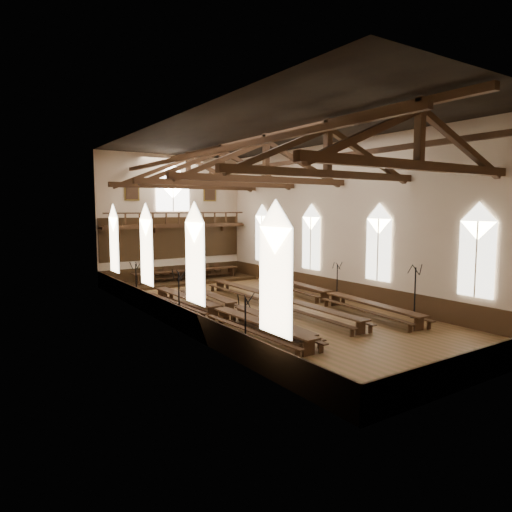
# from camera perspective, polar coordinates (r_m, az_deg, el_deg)

# --- Properties ---
(ground) EXTENTS (26.00, 26.00, 0.00)m
(ground) POSITION_cam_1_polar(r_m,az_deg,el_deg) (26.33, 1.23, -6.76)
(ground) COLOR brown
(ground) RESTS_ON ground
(room_walls) EXTENTS (26.00, 26.00, 26.00)m
(room_walls) POSITION_cam_1_polar(r_m,az_deg,el_deg) (25.68, 1.26, 7.44)
(room_walls) COLOR beige
(room_walls) RESTS_ON ground
(wainscot_band) EXTENTS (12.00, 26.00, 1.20)m
(wainscot_band) POSITION_cam_1_polar(r_m,az_deg,el_deg) (26.20, 1.23, -5.48)
(wainscot_band) COLOR #362010
(wainscot_band) RESTS_ON ground
(side_windows) EXTENTS (11.85, 19.80, 4.50)m
(side_windows) POSITION_cam_1_polar(r_m,az_deg,el_deg) (25.76, 1.25, 1.38)
(side_windows) COLOR white
(side_windows) RESTS_ON room_walls
(end_window) EXTENTS (2.80, 0.12, 3.80)m
(end_window) POSITION_cam_1_polar(r_m,az_deg,el_deg) (37.02, -10.36, 8.09)
(end_window) COLOR white
(end_window) RESTS_ON room_walls
(minstrels_gallery) EXTENTS (11.80, 1.24, 3.70)m
(minstrels_gallery) POSITION_cam_1_polar(r_m,az_deg,el_deg) (36.83, -10.12, 2.94)
(minstrels_gallery) COLOR #382311
(minstrels_gallery) RESTS_ON room_walls
(portraits) EXTENTS (7.75, 0.09, 1.45)m
(portraits) POSITION_cam_1_polar(r_m,az_deg,el_deg) (37.02, -10.36, 7.90)
(portraits) COLOR brown
(portraits) RESTS_ON room_walls
(roof_trusses) EXTENTS (11.70, 25.70, 2.80)m
(roof_trusses) POSITION_cam_1_polar(r_m,az_deg,el_deg) (25.79, 1.27, 11.34)
(roof_trusses) COLOR #382311
(roof_trusses) RESTS_ON room_walls
(refectory_row_a) EXTENTS (1.80, 14.48, 0.75)m
(refectory_row_a) POSITION_cam_1_polar(r_m,az_deg,el_deg) (23.75, -4.76, -6.83)
(refectory_row_a) COLOR #382311
(refectory_row_a) RESTS_ON ground
(refectory_row_b) EXTENTS (1.90, 13.92, 0.69)m
(refectory_row_b) POSITION_cam_1_polar(r_m,az_deg,el_deg) (24.64, -2.46, -6.45)
(refectory_row_b) COLOR #382311
(refectory_row_b) RESTS_ON ground
(refectory_row_c) EXTENTS (1.54, 14.17, 0.72)m
(refectory_row_c) POSITION_cam_1_polar(r_m,az_deg,el_deg) (26.77, 2.48, -5.39)
(refectory_row_c) COLOR #382311
(refectory_row_c) RESTS_ON ground
(refectory_row_d) EXTENTS (2.23, 14.60, 0.76)m
(refectory_row_d) POSITION_cam_1_polar(r_m,az_deg,el_deg) (28.21, 9.28, -4.82)
(refectory_row_d) COLOR #382311
(refectory_row_d) RESTS_ON ground
(dais) EXTENTS (11.40, 3.11, 0.21)m
(dais) POSITION_cam_1_polar(r_m,az_deg,el_deg) (36.24, -8.63, -3.13)
(dais) COLOR #362010
(dais) RESTS_ON ground
(high_table) EXTENTS (8.63, 1.20, 0.81)m
(high_table) POSITION_cam_1_polar(r_m,az_deg,el_deg) (36.13, -8.65, -1.90)
(high_table) COLOR #382311
(high_table) RESTS_ON dais
(high_chairs) EXTENTS (6.79, 0.49, 1.08)m
(high_chairs) POSITION_cam_1_polar(r_m,az_deg,el_deg) (36.90, -9.20, -1.89)
(high_chairs) COLOR #382311
(high_chairs) RESTS_ON dais
(candelabrum_left_near) EXTENTS (0.75, 0.77, 2.57)m
(candelabrum_left_near) POSITION_cam_1_polar(r_m,az_deg,el_deg) (17.84, -1.33, -10.38)
(candelabrum_left_near) COLOR black
(candelabrum_left_near) RESTS_ON ground
(candelabrum_left_mid) EXTENTS (0.81, 0.86, 2.84)m
(candelabrum_left_mid) POSITION_cam_1_polar(r_m,az_deg,el_deg) (23.09, -9.58, -6.47)
(candelabrum_left_mid) COLOR black
(candelabrum_left_mid) RESTS_ON ground
(candelabrum_left_far) EXTENTS (0.78, 0.72, 2.58)m
(candelabrum_left_far) POSITION_cam_1_polar(r_m,az_deg,el_deg) (28.88, -14.72, -4.23)
(candelabrum_left_far) COLOR black
(candelabrum_left_far) RESTS_ON ground
(candelabrum_right_near) EXTENTS (0.86, 0.83, 2.86)m
(candelabrum_right_near) POSITION_cam_1_polar(r_m,az_deg,el_deg) (25.78, 19.21, -5.40)
(candelabrum_right_near) COLOR black
(candelabrum_right_near) RESTS_ON ground
(candelabrum_right_mid) EXTENTS (0.65, 0.74, 2.40)m
(candelabrum_right_mid) POSITION_cam_1_polar(r_m,az_deg,el_deg) (29.65, 10.09, -3.97)
(candelabrum_right_mid) COLOR black
(candelabrum_right_mid) RESTS_ON ground
(candelabrum_right_far) EXTENTS (0.78, 0.81, 2.69)m
(candelabrum_right_far) POSITION_cam_1_polar(r_m,az_deg,el_deg) (34.11, 3.17, -2.43)
(candelabrum_right_far) COLOR black
(candelabrum_right_far) RESTS_ON ground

